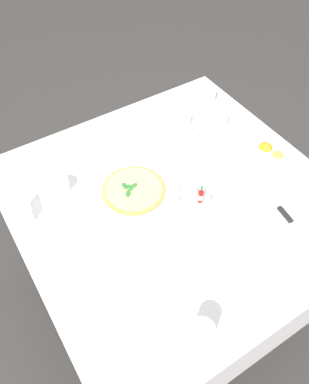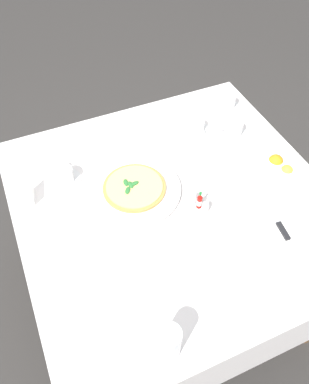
{
  "view_description": "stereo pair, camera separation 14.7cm",
  "coord_description": "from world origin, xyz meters",
  "views": [
    {
      "loc": [
        -0.75,
        0.57,
        1.89
      ],
      "look_at": [
        0.05,
        0.06,
        0.77
      ],
      "focal_mm": 36.22,
      "sensor_mm": 36.0,
      "label": 1
    },
    {
      "loc": [
        -0.82,
        0.44,
        1.89
      ],
      "look_at": [
        0.05,
        0.06,
        0.77
      ],
      "focal_mm": 36.22,
      "sensor_mm": 36.0,
      "label": 2
    }
  ],
  "objects": [
    {
      "name": "coffee_cup_far_right",
      "position": [
        0.26,
        0.36,
        0.77
      ],
      "size": [
        0.13,
        0.13,
        0.06
      ],
      "color": "white",
      "rests_on": "dining_table"
    },
    {
      "name": "pizza_plate",
      "position": [
        0.1,
        0.13,
        0.76
      ],
      "size": [
        0.36,
        0.36,
        0.02
      ],
      "color": "white",
      "rests_on": "dining_table"
    },
    {
      "name": "napkin_folded",
      "position": [
        -0.25,
        -0.28,
        0.76
      ],
      "size": [
        0.24,
        0.16,
        0.02
      ],
      "rotation": [
        0.0,
        0.0,
        -0.15
      ],
      "color": "white",
      "rests_on": "dining_table"
    },
    {
      "name": "dining_table",
      "position": [
        0.0,
        0.0,
        0.62
      ],
      "size": [
        1.18,
        1.18,
        0.75
      ],
      "color": "white",
      "rests_on": "ground_plane"
    },
    {
      "name": "dinner_knife",
      "position": [
        -0.25,
        -0.28,
        0.77
      ],
      "size": [
        0.2,
        0.04,
        0.01
      ],
      "rotation": [
        0.0,
        0.0,
        -0.13
      ],
      "color": "silver",
      "rests_on": "napkin_folded"
    },
    {
      "name": "pizza",
      "position": [
        0.1,
        0.13,
        0.77
      ],
      "size": [
        0.24,
        0.24,
        0.02
      ],
      "color": "#C68E47",
      "rests_on": "pizza_plate"
    },
    {
      "name": "citrus_bowl",
      "position": [
        -0.04,
        -0.45,
        0.77
      ],
      "size": [
        0.15,
        0.15,
        0.07
      ],
      "color": "white",
      "rests_on": "dining_table"
    },
    {
      "name": "hot_sauce_bottle",
      "position": [
        -0.07,
        -0.07,
        0.78
      ],
      "size": [
        0.02,
        0.02,
        0.08
      ],
      "color": "#B7140F",
      "rests_on": "dining_table"
    },
    {
      "name": "salt_shaker",
      "position": [
        -0.04,
        -0.06,
        0.77
      ],
      "size": [
        0.03,
        0.03,
        0.06
      ],
      "color": "white",
      "rests_on": "dining_table"
    },
    {
      "name": "ground_plane",
      "position": [
        0.0,
        0.0,
        0.0
      ],
      "size": [
        8.0,
        8.0,
        0.0
      ],
      "primitive_type": "plane",
      "color": "#33302D"
    },
    {
      "name": "coffee_cup_center_back",
      "position": [
        0.33,
        -0.26,
        0.77
      ],
      "size": [
        0.13,
        0.13,
        0.06
      ],
      "color": "white",
      "rests_on": "dining_table"
    },
    {
      "name": "menu_card",
      "position": [
        0.23,
        0.49,
        0.78
      ],
      "size": [
        0.09,
        0.02,
        0.06
      ],
      "rotation": [
        0.0,
        0.0,
        2.97
      ],
      "color": "white",
      "rests_on": "dining_table"
    },
    {
      "name": "water_glass_back_corner",
      "position": [
        -0.5,
        0.26,
        0.8
      ],
      "size": [
        0.07,
        0.07,
        0.13
      ],
      "color": "white",
      "rests_on": "dining_table"
    },
    {
      "name": "coffee_cup_far_left",
      "position": [
        0.23,
        -0.39,
        0.78
      ],
      "size": [
        0.13,
        0.13,
        0.07
      ],
      "color": "white",
      "rests_on": "dining_table"
    },
    {
      "name": "coffee_cup_right_edge",
      "position": [
        0.41,
        -0.47,
        0.78
      ],
      "size": [
        0.13,
        0.13,
        0.07
      ],
      "color": "white",
      "rests_on": "dining_table"
    },
    {
      "name": "pepper_shaker",
      "position": [
        -0.1,
        -0.08,
        0.77
      ],
      "size": [
        0.03,
        0.03,
        0.06
      ],
      "color": "white",
      "rests_on": "dining_table"
    }
  ]
}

